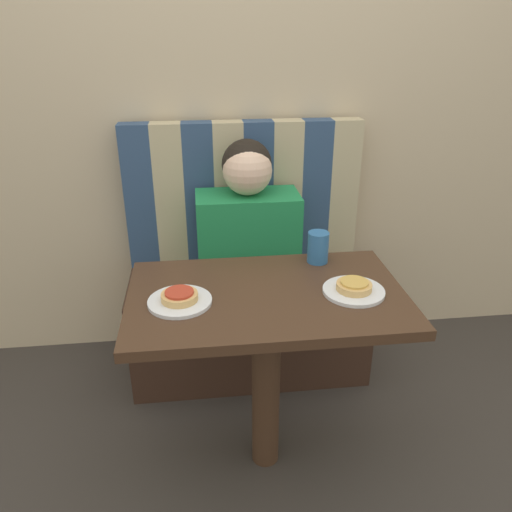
{
  "coord_description": "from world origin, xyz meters",
  "views": [
    {
      "loc": [
        -0.2,
        -1.4,
        1.52
      ],
      "look_at": [
        0.0,
        0.3,
        0.72
      ],
      "focal_mm": 35.0,
      "sensor_mm": 36.0,
      "label": 1
    }
  ],
  "objects_px": {
    "plate_right": "(354,291)",
    "pizza_left": "(179,296)",
    "drinking_cup": "(318,247)",
    "person": "(248,216)",
    "plate_left": "(180,301)",
    "pizza_right": "(354,286)"
  },
  "relations": [
    {
      "from": "plate_right",
      "to": "pizza_right",
      "type": "xyz_separation_m",
      "value": [
        0.0,
        -0.0,
        0.02
      ]
    },
    {
      "from": "person",
      "to": "drinking_cup",
      "type": "height_order",
      "value": "person"
    },
    {
      "from": "drinking_cup",
      "to": "pizza_left",
      "type": "bearing_deg",
      "value": -153.9
    },
    {
      "from": "pizza_left",
      "to": "plate_right",
      "type": "bearing_deg",
      "value": 0.0
    },
    {
      "from": "plate_right",
      "to": "person",
      "type": "bearing_deg",
      "value": 113.77
    },
    {
      "from": "plate_right",
      "to": "drinking_cup",
      "type": "distance_m",
      "value": 0.26
    },
    {
      "from": "plate_right",
      "to": "pizza_left",
      "type": "distance_m",
      "value": 0.56
    },
    {
      "from": "plate_right",
      "to": "drinking_cup",
      "type": "xyz_separation_m",
      "value": [
        -0.06,
        0.24,
        0.05
      ]
    },
    {
      "from": "person",
      "to": "pizza_left",
      "type": "bearing_deg",
      "value": -113.77
    },
    {
      "from": "person",
      "to": "plate_left",
      "type": "bearing_deg",
      "value": -113.77
    },
    {
      "from": "pizza_left",
      "to": "pizza_right",
      "type": "height_order",
      "value": "same"
    },
    {
      "from": "pizza_left",
      "to": "pizza_right",
      "type": "xyz_separation_m",
      "value": [
        0.56,
        0.0,
        0.0
      ]
    },
    {
      "from": "pizza_right",
      "to": "pizza_left",
      "type": "bearing_deg",
      "value": 180.0
    },
    {
      "from": "plate_right",
      "to": "pizza_right",
      "type": "relative_size",
      "value": 1.75
    },
    {
      "from": "plate_right",
      "to": "pizza_left",
      "type": "bearing_deg",
      "value": -180.0
    },
    {
      "from": "plate_left",
      "to": "plate_right",
      "type": "height_order",
      "value": "same"
    },
    {
      "from": "pizza_left",
      "to": "drinking_cup",
      "type": "distance_m",
      "value": 0.55
    },
    {
      "from": "drinking_cup",
      "to": "plate_left",
      "type": "bearing_deg",
      "value": -153.9
    },
    {
      "from": "person",
      "to": "plate_right",
      "type": "distance_m",
      "value": 0.69
    },
    {
      "from": "plate_left",
      "to": "pizza_left",
      "type": "relative_size",
      "value": 1.75
    },
    {
      "from": "plate_left",
      "to": "pizza_right",
      "type": "height_order",
      "value": "pizza_right"
    },
    {
      "from": "pizza_right",
      "to": "drinking_cup",
      "type": "relative_size",
      "value": 1.0
    }
  ]
}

